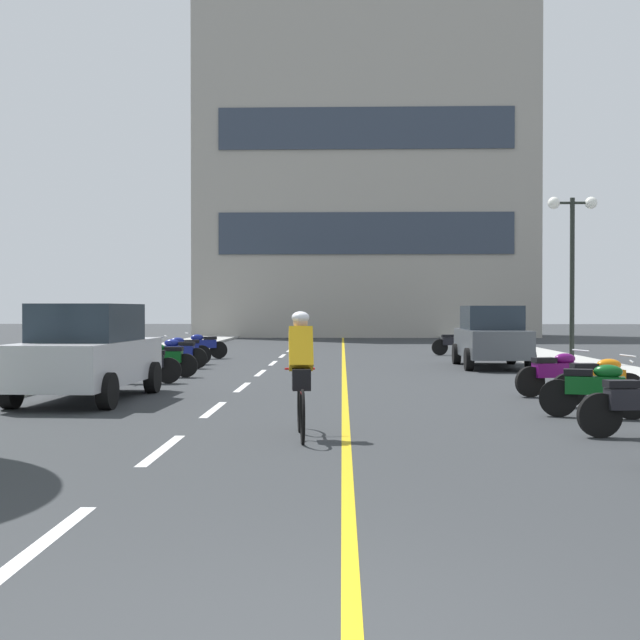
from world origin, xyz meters
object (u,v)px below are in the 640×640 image
parked_car_near (88,352)px  motorcycle_5 (556,372)px  motorcycle_7 (164,359)px  motorcycle_11 (455,343)px  parked_car_mid (491,336)px  motorcycle_3 (595,388)px  motorcycle_8 (178,352)px  motorcycle_10 (203,345)px  street_lamp_mid (572,241)px  cyclist_rider (301,371)px  motorcycle_9 (183,350)px  motorcycle_6 (144,363)px  motorcycle_4 (599,380)px

parked_car_near → motorcycle_5: 9.07m
motorcycle_7 → motorcycle_11: 13.34m
parked_car_mid → motorcycle_3: parked_car_mid is taller
motorcycle_8 → motorcycle_10: 4.54m
parked_car_near → motorcycle_8: parked_car_near is taller
street_lamp_mid → motorcycle_3: street_lamp_mid is taller
street_lamp_mid → motorcycle_7: bearing=-160.5°
motorcycle_5 → motorcycle_8: 11.59m
street_lamp_mid → cyclist_rider: (-7.40, -13.56, -2.86)m
motorcycle_5 → motorcycle_9: size_ratio=1.02×
parked_car_mid → motorcycle_8: parked_car_mid is taller
motorcycle_10 → cyclist_rider: cyclist_rider is taller
motorcycle_3 → motorcycle_6: 10.31m
motorcycle_11 → motorcycle_4: bearing=-89.0°
motorcycle_11 → motorcycle_3: bearing=-90.7°
street_lamp_mid → motorcycle_11: bearing=113.4°
motorcycle_5 → motorcycle_10: size_ratio=1.02×
motorcycle_9 → cyclist_rider: size_ratio=0.93×
motorcycle_10 → motorcycle_11: size_ratio=0.96×
street_lamp_mid → motorcycle_9: bearing=177.3°
motorcycle_4 → motorcycle_3: bearing=-109.0°
parked_car_mid → motorcycle_6: (-8.99, -5.57, -0.44)m
motorcycle_9 → motorcycle_11: 10.66m
street_lamp_mid → motorcycle_9: size_ratio=3.01×
parked_car_near → motorcycle_7: 5.23m
motorcycle_10 → cyclist_rider: size_ratio=0.93×
motorcycle_9 → parked_car_near: bearing=-89.4°
motorcycle_11 → cyclist_rider: cyclist_rider is taller
street_lamp_mid → motorcycle_10: 12.64m
motorcycle_4 → motorcycle_10: 16.52m
motorcycle_4 → motorcycle_7: size_ratio=1.00×
motorcycle_9 → motorcycle_10: bearing=88.6°
street_lamp_mid → cyclist_rider: street_lamp_mid is taller
parked_car_mid → motorcycle_10: parked_car_mid is taller
motorcycle_8 → motorcycle_9: bearing=95.3°
motorcycle_9 → street_lamp_mid: bearing=-2.7°
motorcycle_4 → motorcycle_11: same height
street_lamp_mid → motorcycle_11: size_ratio=2.90×
motorcycle_7 → motorcycle_10: bearing=92.4°
parked_car_mid → cyclist_rider: 14.23m
parked_car_near → motorcycle_9: bearing=90.6°
street_lamp_mid → motorcycle_3: (-2.85, -11.52, -3.28)m
cyclist_rider → motorcycle_7: bearing=112.5°
motorcycle_6 → motorcycle_9: size_ratio=1.04×
motorcycle_6 → motorcycle_7: size_ratio=1.00×
cyclist_rider → motorcycle_11: bearing=76.4°
motorcycle_3 → motorcycle_7: (-8.49, 7.51, 0.00)m
street_lamp_mid → motorcycle_4: 10.84m
street_lamp_mid → parked_car_near: 15.12m
parked_car_near → motorcycle_9: (-0.10, 9.77, -0.44)m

